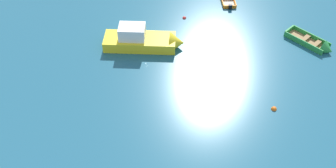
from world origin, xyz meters
The scene contains 4 objects.
rowboat_green_outer_right centered at (9.80, 28.56, 0.20)m, with size 3.76×2.91×1.12m.
motor_launch_yellow_center centered at (-2.64, 25.48, 0.59)m, with size 6.15×2.92×2.14m.
mooring_buoy_between_boats_left centered at (7.01, 21.51, 0.00)m, with size 0.36×0.36×0.36m, color orange.
mooring_buoy_between_boats_right centered at (-0.67, 29.76, 0.00)m, with size 0.31×0.31×0.31m, color red.
Camera 1 is at (4.48, 4.67, 17.80)m, focal length 40.04 mm.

